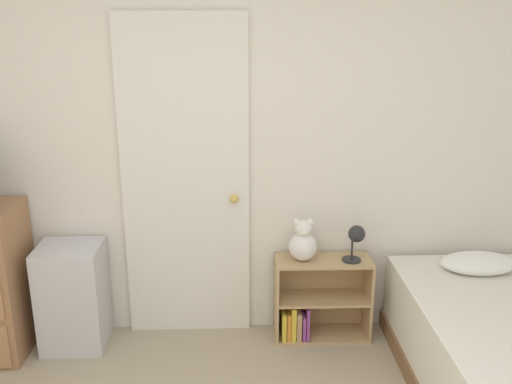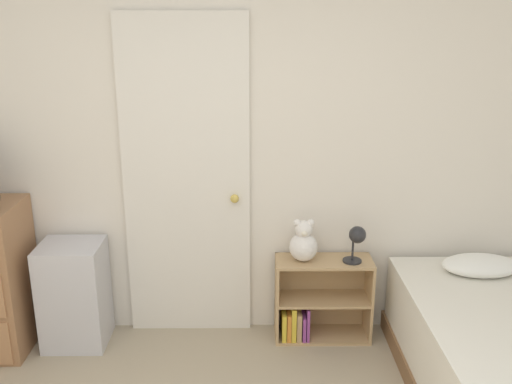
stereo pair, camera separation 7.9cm
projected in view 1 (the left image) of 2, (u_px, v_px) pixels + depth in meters
name	position (u px, v px, depth m)	size (l,w,h in m)	color
wall_back	(210.00, 146.00, 3.62)	(10.00, 0.06, 2.55)	silver
door_closed	(186.00, 183.00, 3.63)	(0.81, 0.09, 2.10)	silver
storage_bin	(73.00, 296.00, 3.65)	(0.40, 0.35, 0.69)	silver
bookshelf	(315.00, 303.00, 3.79)	(0.63, 0.25, 0.56)	tan
teddy_bear	(303.00, 242.00, 3.65)	(0.18, 0.18, 0.28)	silver
desk_lamp	(356.00, 237.00, 3.61)	(0.14, 0.13, 0.25)	#262628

